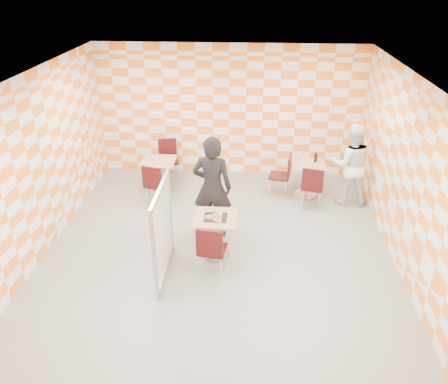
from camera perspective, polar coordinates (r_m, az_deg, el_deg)
name	(u,v)px	position (r m, az deg, el deg)	size (l,w,h in m)	color
room_shell	(219,164)	(7.32, -0.60, 3.69)	(7.00, 7.00, 7.00)	gray
main_table	(216,229)	(7.37, -1.10, -4.91)	(0.70, 0.70, 0.75)	tan
second_table	(307,174)	(9.47, 10.84, 2.36)	(0.70, 0.70, 0.75)	tan
empty_table	(159,171)	(9.54, -8.47, 2.76)	(0.70, 0.70, 0.75)	tan
chair_main_front	(211,248)	(6.86, -1.70, -7.31)	(0.48, 0.48, 0.92)	#380B0D
chair_second_front	(312,185)	(8.94, 11.48, 0.97)	(0.51, 0.52, 0.92)	#380B0D
chair_second_side	(284,173)	(9.36, 7.84, 2.54)	(0.50, 0.49, 0.92)	#380B0D
chair_empty_near	(155,182)	(8.96, -9.02, 1.27)	(0.52, 0.53, 0.92)	#380B0D
chair_empty_far	(168,156)	(10.19, -7.29, 4.71)	(0.52, 0.53, 0.92)	#380B0D
partition	(163,232)	(6.85, -8.00, -5.14)	(0.08, 1.38, 1.55)	white
man_dark	(212,188)	(7.72, -1.54, 0.58)	(0.70, 0.46, 1.92)	black
man_white	(351,164)	(9.23, 16.22, 3.48)	(0.84, 0.66, 1.73)	white
pizza_on_foil	(215,217)	(7.22, -1.13, -3.24)	(0.40, 0.40, 0.04)	silver
sport_bottle	(303,158)	(9.40, 10.29, 4.40)	(0.06, 0.06, 0.20)	white
soda_bottle	(316,157)	(9.43, 11.89, 4.44)	(0.07, 0.07, 0.23)	black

